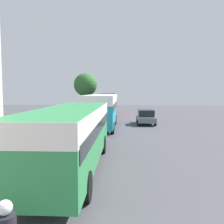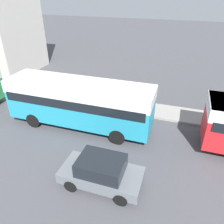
{
  "view_description": "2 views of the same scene",
  "coord_description": "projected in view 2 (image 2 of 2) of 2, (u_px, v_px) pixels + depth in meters",
  "views": [
    {
      "loc": [
        0.53,
        -1.48,
        3.55
      ],
      "look_at": [
        -0.62,
        22.23,
        1.53
      ],
      "focal_mm": 40.0,
      "sensor_mm": 36.0,
      "label": 1
    },
    {
      "loc": [
        9.84,
        27.86,
        8.41
      ],
      "look_at": [
        -1.85,
        23.99,
        1.3
      ],
      "focal_mm": 35.0,
      "sensor_mm": 36.0,
      "label": 2
    }
  ],
  "objects": [
    {
      "name": "pedestrian_walking_away",
      "position": [
        131.0,
        95.0,
        17.2
      ],
      "size": [
        0.36,
        0.36,
        1.66
      ],
      "color": "#232838",
      "rests_on": "sidewalk"
    },
    {
      "name": "car_crossing",
      "position": [
        101.0,
        172.0,
        10.33
      ],
      "size": [
        1.9,
        3.91,
        1.55
      ],
      "color": "slate",
      "rests_on": "ground_plane"
    },
    {
      "name": "bus_following",
      "position": [
        79.0,
        99.0,
        14.21
      ],
      "size": [
        2.6,
        9.66,
        3.17
      ],
      "color": "teal",
      "rests_on": "ground_plane"
    }
  ]
}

